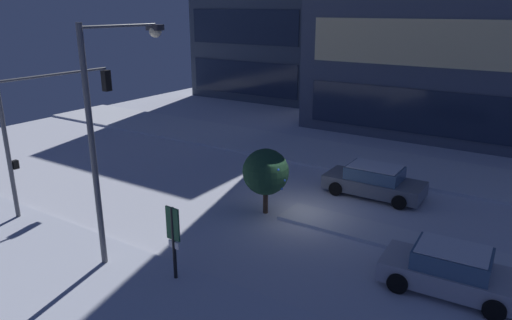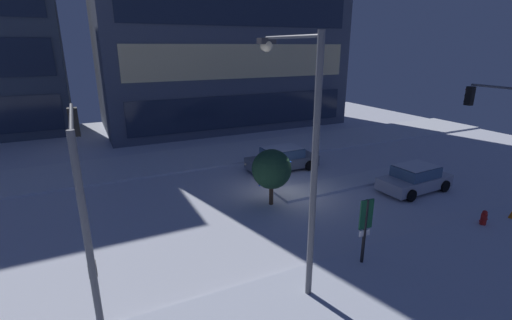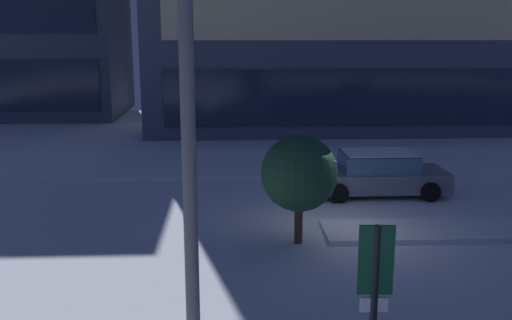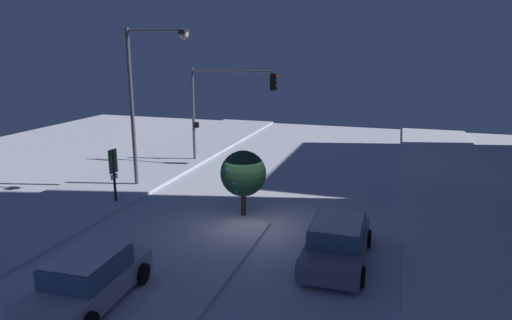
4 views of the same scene
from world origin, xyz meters
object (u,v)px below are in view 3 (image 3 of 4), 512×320
street_lamp_arched (191,44)px  parking_info_sign (375,285)px  car_far (378,174)px  decorated_tree_median (299,173)px

street_lamp_arched → parking_info_sign: bearing=-95.9°
car_far → parking_info_sign: size_ratio=1.79×
street_lamp_arched → decorated_tree_median: street_lamp_arched is taller
street_lamp_arched → parking_info_sign: 4.60m
car_far → parking_info_sign: parking_info_sign is taller
parking_info_sign → decorated_tree_median: decorated_tree_median is taller
car_far → street_lamp_arched: street_lamp_arched is taller
street_lamp_arched → decorated_tree_median: bearing=-20.8°
street_lamp_arched → decorated_tree_median: (2.33, 5.96, -3.43)m
parking_info_sign → street_lamp_arched: bearing=86.8°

